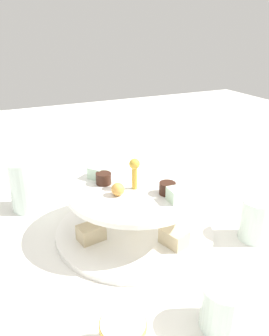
# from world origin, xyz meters

# --- Properties ---
(ground_plane) EXTENTS (2.40, 2.40, 0.00)m
(ground_plane) POSITION_xyz_m (0.00, 0.00, 0.00)
(ground_plane) COLOR silver
(tiered_serving_stand) EXTENTS (0.31, 0.31, 0.16)m
(tiered_serving_stand) POSITION_xyz_m (0.00, 0.00, 0.04)
(tiered_serving_stand) COLOR white
(tiered_serving_stand) RESTS_ON ground_plane
(water_glass_tall_right) EXTENTS (0.07, 0.07, 0.11)m
(water_glass_tall_right) POSITION_xyz_m (0.19, 0.18, 0.06)
(water_glass_tall_right) COLOR silver
(water_glass_tall_right) RESTS_ON ground_plane
(water_glass_short_left) EXTENTS (0.06, 0.06, 0.07)m
(water_glass_short_left) POSITION_xyz_m (-0.26, -0.01, 0.03)
(water_glass_short_left) COLOR silver
(water_glass_short_left) RESTS_ON ground_plane
(butter_knife_left) EXTENTS (0.13, 0.13, 0.00)m
(butter_knife_left) POSITION_xyz_m (0.25, -0.19, 0.00)
(butter_knife_left) COLOR silver
(butter_knife_left) RESTS_ON ground_plane
(water_glass_mid_back) EXTENTS (0.06, 0.06, 0.08)m
(water_glass_mid_back) POSITION_xyz_m (-0.11, -0.20, 0.04)
(water_glass_mid_back) COLOR silver
(water_glass_mid_back) RESTS_ON ground_plane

